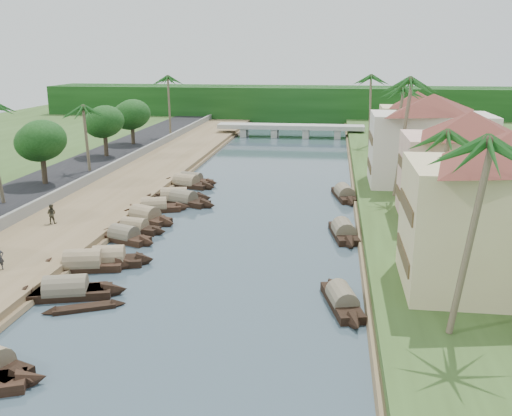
# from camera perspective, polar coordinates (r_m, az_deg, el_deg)

# --- Properties ---
(ground) EXTENTS (220.00, 220.00, 0.00)m
(ground) POSITION_cam_1_polar(r_m,az_deg,el_deg) (41.55, -4.30, -7.02)
(ground) COLOR #364751
(ground) RESTS_ON ground
(left_bank) EXTENTS (10.00, 180.00, 0.80)m
(left_bank) POSITION_cam_1_polar(r_m,az_deg,el_deg) (64.32, -14.63, 0.98)
(left_bank) COLOR brown
(left_bank) RESTS_ON ground
(right_bank) EXTENTS (16.00, 180.00, 1.20)m
(right_bank) POSITION_cam_1_polar(r_m,az_deg,el_deg) (60.49, 17.74, 0.05)
(right_bank) COLOR #2F471C
(right_bank) RESTS_ON ground
(road) EXTENTS (8.00, 180.00, 1.40)m
(road) POSITION_cam_1_polar(r_m,az_deg,el_deg) (67.91, -21.31, 1.43)
(road) COLOR black
(road) RESTS_ON ground
(retaining_wall) EXTENTS (0.40, 180.00, 1.10)m
(retaining_wall) POSITION_cam_1_polar(r_m,az_deg,el_deg) (65.80, -18.08, 1.89)
(retaining_wall) COLOR slate
(retaining_wall) RESTS_ON left_bank
(treeline) EXTENTS (120.00, 14.00, 8.00)m
(treeline) POSITION_cam_1_polar(r_m,az_deg,el_deg) (138.31, 4.39, 10.36)
(treeline) COLOR #0F330E
(treeline) RESTS_ON ground
(bridge) EXTENTS (28.00, 4.00, 2.40)m
(bridge) POSITION_cam_1_polar(r_m,az_deg,el_deg) (110.77, 3.46, 7.98)
(bridge) COLOR #9B9C92
(bridge) RESTS_ON ground
(building_near) EXTENTS (14.85, 14.85, 10.20)m
(building_near) POSITION_cam_1_polar(r_m,az_deg,el_deg) (38.31, 23.79, -0.17)
(building_near) COLOR #CFC48B
(building_near) RESTS_ON right_bank
(building_mid) EXTENTS (14.11, 14.11, 9.70)m
(building_mid) POSITION_cam_1_polar(r_m,az_deg,el_deg) (53.75, 20.31, 4.04)
(building_mid) COLOR beige
(building_mid) RESTS_ON right_bank
(building_far) EXTENTS (15.59, 15.59, 10.20)m
(building_far) POSITION_cam_1_polar(r_m,az_deg,el_deg) (67.10, 17.02, 6.60)
(building_far) COLOR beige
(building_far) RESTS_ON right_bank
(building_distant) EXTENTS (12.62, 12.62, 9.20)m
(building_distant) POSITION_cam_1_polar(r_m,az_deg,el_deg) (86.93, 15.64, 8.21)
(building_distant) COLOR #CFC48B
(building_distant) RESTS_ON right_bank
(sampan_2) EXTENTS (7.31, 3.81, 1.95)m
(sampan_2) POSITION_cam_1_polar(r_m,az_deg,el_deg) (40.36, -18.33, -7.86)
(sampan_2) COLOR black
(sampan_2) RESTS_ON ground
(sampan_3) EXTENTS (8.36, 3.86, 2.21)m
(sampan_3) POSITION_cam_1_polar(r_m,az_deg,el_deg) (40.26, -18.46, -7.92)
(sampan_3) COLOR black
(sampan_3) RESTS_ON ground
(sampan_4) EXTENTS (8.21, 3.49, 2.27)m
(sampan_4) POSITION_cam_1_polar(r_m,az_deg,el_deg) (44.82, -16.86, -5.39)
(sampan_4) COLOR black
(sampan_4) RESTS_ON ground
(sampan_5) EXTENTS (7.21, 3.43, 2.24)m
(sampan_5) POSITION_cam_1_polar(r_m,az_deg,el_deg) (45.14, -14.48, -5.06)
(sampan_5) COLOR black
(sampan_5) RESTS_ON ground
(sampan_6) EXTENTS (6.79, 3.83, 2.03)m
(sampan_6) POSITION_cam_1_polar(r_m,az_deg,el_deg) (50.47, -13.06, -2.81)
(sampan_6) COLOR black
(sampan_6) RESTS_ON ground
(sampan_7) EXTENTS (6.68, 2.60, 1.81)m
(sampan_7) POSITION_cam_1_polar(r_m,az_deg,el_deg) (52.85, -12.06, -1.93)
(sampan_7) COLOR black
(sampan_7) RESTS_ON ground
(sampan_8) EXTENTS (7.52, 4.66, 2.30)m
(sampan_8) POSITION_cam_1_polar(r_m,az_deg,el_deg) (55.85, -11.05, -0.93)
(sampan_8) COLOR black
(sampan_8) RESTS_ON ground
(sampan_9) EXTENTS (8.84, 4.96, 2.24)m
(sampan_9) POSITION_cam_1_polar(r_m,az_deg,el_deg) (61.85, -7.44, 0.81)
(sampan_9) COLOR black
(sampan_9) RESTS_ON ground
(sampan_10) EXTENTS (7.66, 3.88, 2.10)m
(sampan_10) POSITION_cam_1_polar(r_m,az_deg,el_deg) (59.29, -10.16, 0.06)
(sampan_10) COLOR black
(sampan_10) RESTS_ON ground
(sampan_11) EXTENTS (8.55, 3.81, 2.38)m
(sampan_11) POSITION_cam_1_polar(r_m,az_deg,el_deg) (62.72, -8.20, 0.99)
(sampan_11) COLOR black
(sampan_11) RESTS_ON ground
(sampan_12) EXTENTS (7.79, 3.79, 1.89)m
(sampan_12) POSITION_cam_1_polar(r_m,az_deg,el_deg) (71.71, -6.50, 2.83)
(sampan_12) COLOR black
(sampan_12) RESTS_ON ground
(sampan_13) EXTENTS (8.40, 4.23, 2.26)m
(sampan_13) POSITION_cam_1_polar(r_m,az_deg,el_deg) (69.62, -7.01, 2.45)
(sampan_13) COLOR black
(sampan_13) RESTS_ON ground
(sampan_14) EXTENTS (3.27, 7.91, 1.93)m
(sampan_14) POSITION_cam_1_polar(r_m,az_deg,el_deg) (37.37, 8.60, -9.11)
(sampan_14) COLOR black
(sampan_14) RESTS_ON ground
(sampan_15) EXTENTS (2.98, 8.10, 2.14)m
(sampan_15) POSITION_cam_1_polar(r_m,az_deg,el_deg) (51.02, 8.76, -2.38)
(sampan_15) COLOR black
(sampan_15) RESTS_ON ground
(sampan_16) EXTENTS (3.33, 8.87, 2.14)m
(sampan_16) POSITION_cam_1_polar(r_m,az_deg,el_deg) (64.60, 8.83, 1.37)
(sampan_16) COLOR black
(sampan_16) RESTS_ON ground
(canoe_1) EXTENTS (5.11, 3.02, 0.85)m
(canoe_1) POSITION_cam_1_polar(r_m,az_deg,el_deg) (38.20, -16.79, -9.58)
(canoe_1) COLOR black
(canoe_1) RESTS_ON ground
(canoe_2) EXTENTS (6.09, 1.45, 0.88)m
(canoe_2) POSITION_cam_1_polar(r_m,az_deg,el_deg) (65.66, -7.43, 1.37)
(canoe_2) COLOR black
(canoe_2) RESTS_ON ground
(palm_0) EXTENTS (3.20, 3.20, 11.95)m
(palm_0) POSITION_cam_1_polar(r_m,az_deg,el_deg) (29.94, 20.83, 5.89)
(palm_0) COLOR #71624B
(palm_0) RESTS_ON ground
(palm_1) EXTENTS (3.20, 3.20, 10.26)m
(palm_1) POSITION_cam_1_polar(r_m,az_deg,el_deg) (45.19, 17.71, 6.93)
(palm_1) COLOR #71624B
(palm_1) RESTS_ON ground
(palm_2) EXTENTS (3.20, 3.20, 13.50)m
(palm_2) POSITION_cam_1_polar(r_m,az_deg,el_deg) (60.02, 14.54, 12.04)
(palm_2) COLOR #71624B
(palm_2) RESTS_ON ground
(palm_3) EXTENTS (3.20, 3.20, 11.81)m
(palm_3) POSITION_cam_1_polar(r_m,az_deg,el_deg) (75.34, 13.94, 11.40)
(palm_3) COLOR #71624B
(palm_3) RESTS_ON ground
(palm_6) EXTENTS (3.20, 3.20, 9.51)m
(palm_6) POSITION_cam_1_polar(r_m,az_deg,el_deg) (73.60, -16.77, 9.54)
(palm_6) COLOR #71624B
(palm_6) RESTS_ON ground
(palm_7) EXTENTS (3.20, 3.20, 12.54)m
(palm_7) POSITION_cam_1_polar(r_m,az_deg,el_deg) (93.64, 11.56, 12.63)
(palm_7) COLOR #71624B
(palm_7) RESTS_ON ground
(palm_8) EXTENTS (3.20, 3.20, 11.85)m
(palm_8) POSITION_cam_1_polar(r_m,az_deg,el_deg) (102.37, -8.77, 12.70)
(palm_8) COLOR #71624B
(palm_8) RESTS_ON ground
(tree_3) EXTENTS (5.23, 5.23, 7.00)m
(tree_3) POSITION_cam_1_polar(r_m,az_deg,el_deg) (68.18, -20.68, 6.24)
(tree_3) COLOR #453927
(tree_3) RESTS_ON ground
(tree_4) EXTENTS (5.14, 5.14, 6.98)m
(tree_4) POSITION_cam_1_polar(r_m,az_deg,el_deg) (84.32, -14.93, 8.27)
(tree_4) COLOR #453927
(tree_4) RESTS_ON ground
(tree_5) EXTENTS (5.47, 5.47, 6.96)m
(tree_5) POSITION_cam_1_polar(r_m,az_deg,el_deg) (94.82, -12.32, 9.07)
(tree_5) COLOR #453927
(tree_5) RESTS_ON ground
(tree_6) EXTENTS (4.41, 4.41, 6.87)m
(tree_6) POSITION_cam_1_polar(r_m,az_deg,el_deg) (70.98, 20.65, 6.55)
(tree_6) COLOR #453927
(tree_6) RESTS_ON ground
(person_far) EXTENTS (0.90, 0.71, 1.79)m
(person_far) POSITION_cam_1_polar(r_m,az_deg,el_deg) (54.59, -19.78, -0.55)
(person_far) COLOR #393628
(person_far) RESTS_ON left_bank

